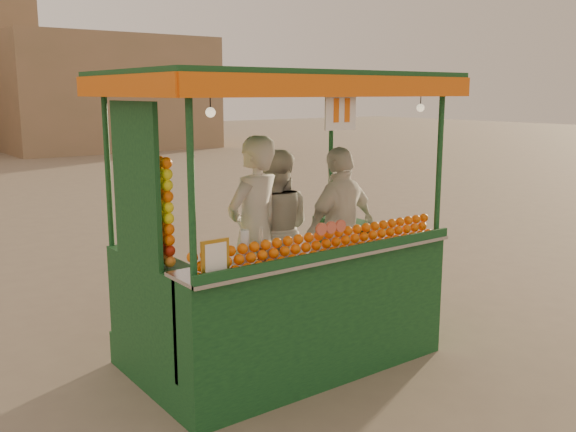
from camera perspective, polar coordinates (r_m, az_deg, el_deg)
ground at (r=6.64m, az=2.57°, el=-11.56°), size 90.00×90.00×0.00m
building_right at (r=30.73m, az=-16.15°, el=10.54°), size 9.00×6.00×5.00m
juice_cart at (r=5.94m, az=-0.73°, el=-5.25°), size 3.00×1.94×2.73m
vendor_left at (r=6.09m, az=-3.04°, el=-1.43°), size 0.77×0.61×1.84m
vendor_middle at (r=6.59m, az=-1.19°, el=-1.23°), size 1.03×0.99×1.67m
vendor_right at (r=6.54m, az=4.75°, el=-1.21°), size 1.05×0.56×1.70m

